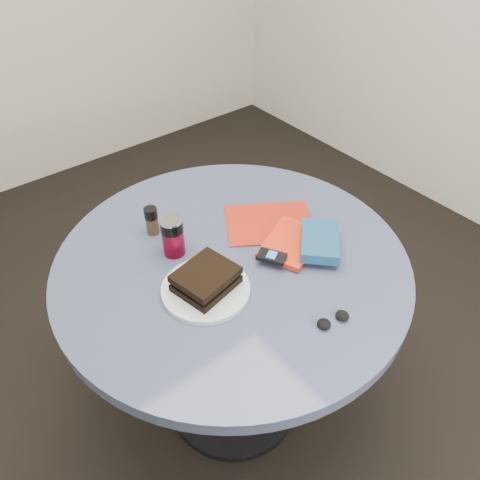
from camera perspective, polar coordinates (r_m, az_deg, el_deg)
ground at (r=1.91m, az=-0.74°, el=-18.90°), size 4.00×4.00×0.00m
table at (r=1.44m, az=-0.94°, el=-6.96°), size 1.00×1.00×0.75m
plate at (r=1.23m, az=-4.19°, el=-6.02°), size 0.30×0.30×0.01m
sandwich at (r=1.21m, az=-4.18°, el=-4.76°), size 0.17×0.15×0.05m
soda_can at (r=1.31m, az=-8.19°, el=0.45°), size 0.08×0.08×0.12m
pepper_grinder at (r=1.40m, az=-10.70°, el=2.35°), size 0.05×0.05×0.09m
magazine at (r=1.44m, az=3.63°, el=2.06°), size 0.33×0.31×0.00m
red_book at (r=1.36m, az=6.14°, el=-0.31°), size 0.23×0.20×0.02m
novel at (r=1.34m, az=9.71°, el=-0.13°), size 0.19×0.19×0.03m
mp3_player at (r=1.29m, az=3.89°, el=-2.03°), size 0.08×0.09×0.01m
headphones at (r=1.18m, az=11.29°, el=-9.51°), size 0.09×0.05×0.02m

